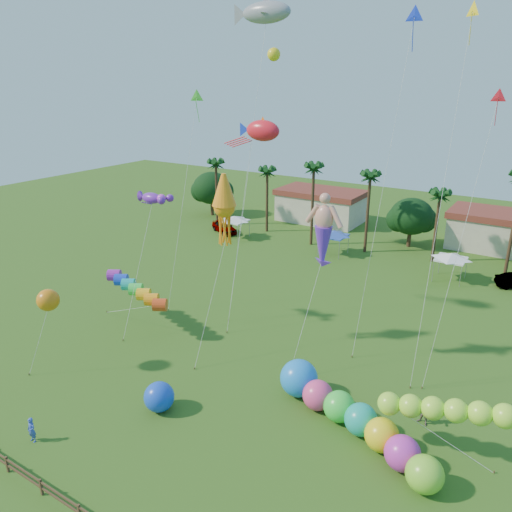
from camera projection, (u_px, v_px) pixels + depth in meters
The scene contains 22 objects.
ground at pixel (164, 448), 29.24m from camera, with size 160.00×160.00×0.00m, color #285116.
tree_line at pixel (430, 219), 60.91m from camera, with size 69.46×8.91×11.00m.
buildings_row at pixel (391, 218), 69.81m from camera, with size 35.00×7.00×4.00m.
tent_row at pixel (332, 234), 60.19m from camera, with size 31.00×4.00×0.60m.
fence at pixel (79, 511), 24.27m from camera, with size 36.12×0.12×1.00m.
car_a at pixel (224, 227), 70.04m from camera, with size 1.97×4.89×1.67m, color #4C4C54.
spectator_a at pixel (32, 430), 29.57m from camera, with size 0.58×0.38×1.60m, color blue.
spectator_b at pixel (425, 412), 31.00m from camera, with size 0.88×0.68×1.80m, color gray.
caterpillar_inflatable at pixel (348, 414), 30.54m from camera, with size 12.18×6.60×2.57m.
blue_ball at pixel (159, 397), 32.34m from camera, with size 1.98×1.98×1.98m, color blue.
rainbow_tube at pixel (143, 300), 41.35m from camera, with size 9.77×3.63×3.71m.
green_worm at pixel (389, 403), 28.87m from camera, with size 9.51×1.51×3.51m.
orange_ball_kite at pixel (48, 300), 35.26m from camera, with size 2.26×2.70×6.48m.
merman_kite at pixel (323, 236), 35.60m from camera, with size 2.53×5.01×12.50m.
fish_kite at pixel (263, 131), 40.91m from camera, with size 4.68×6.12×17.39m.
shark_kite at pixel (266, 13), 40.24m from camera, with size 6.03×6.72×26.57m.
squid_kite at pixel (224, 207), 37.39m from camera, with size 1.97×5.79×14.01m.
lobster_kite at pixel (152, 198), 41.31m from camera, with size 3.72×6.11×11.78m.
delta_kite_red at pixel (496, 106), 30.28m from camera, with size 2.13×3.49×19.94m.
delta_kite_yellow at pixel (471, 21), 30.09m from camera, with size 1.10×4.54×24.90m.
delta_kite_green at pixel (196, 100), 43.94m from camera, with size 1.30×5.32×19.61m.
delta_kite_blue at pixel (413, 21), 33.69m from camera, with size 1.73×4.72×25.16m.
Camera 1 is at (17.33, -17.10, 20.47)m, focal length 35.00 mm.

